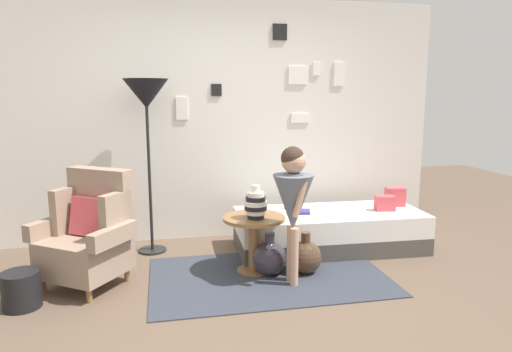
{
  "coord_description": "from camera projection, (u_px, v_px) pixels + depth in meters",
  "views": [
    {
      "loc": [
        -0.69,
        -3.11,
        1.59
      ],
      "look_at": [
        0.15,
        0.95,
        0.85
      ],
      "focal_mm": 32.31,
      "sensor_mm": 36.0,
      "label": 1
    }
  ],
  "objects": [
    {
      "name": "book_on_daybed",
      "position": [
        299.0,
        212.0,
        4.66
      ],
      "size": [
        0.26,
        0.21,
        0.03
      ],
      "primitive_type": "cube",
      "rotation": [
        0.0,
        0.0,
        -0.27
      ],
      "color": "#3F3881",
      "rests_on": "daybed"
    },
    {
      "name": "pillow_head",
      "position": [
        395.0,
        197.0,
        4.95
      ],
      "size": [
        0.21,
        0.14,
        0.2
      ],
      "primitive_type": "cube",
      "rotation": [
        0.0,
        0.0,
        -0.12
      ],
      "color": "#D64C56",
      "rests_on": "daybed"
    },
    {
      "name": "gallery_wall",
      "position": [
        225.0,
        120.0,
        5.07
      ],
      "size": [
        4.8,
        0.12,
        2.6
      ],
      "color": "silver",
      "rests_on": "ground"
    },
    {
      "name": "vase_striped",
      "position": [
        256.0,
        204.0,
        4.02
      ],
      "size": [
        0.2,
        0.2,
        0.29
      ],
      "color": "black",
      "rests_on": "side_table"
    },
    {
      "name": "magazine_basket",
      "position": [
        21.0,
        290.0,
        3.46
      ],
      "size": [
        0.28,
        0.28,
        0.28
      ],
      "primitive_type": "cylinder",
      "color": "black",
      "rests_on": "ground"
    },
    {
      "name": "ground_plane",
      "position": [
        262.0,
        311.0,
        3.42
      ],
      "size": [
        12.0,
        12.0,
        0.0
      ],
      "primitive_type": "plane",
      "color": "brown"
    },
    {
      "name": "daybed",
      "position": [
        329.0,
        230.0,
        4.76
      ],
      "size": [
        1.92,
        0.85,
        0.4
      ],
      "color": "#4C4742",
      "rests_on": "ground"
    },
    {
      "name": "demijohn_far",
      "position": [
        305.0,
        257.0,
        4.12
      ],
      "size": [
        0.3,
        0.3,
        0.38
      ],
      "color": "#473323",
      "rests_on": "ground"
    },
    {
      "name": "floor_lamp",
      "position": [
        146.0,
        100.0,
        4.46
      ],
      "size": [
        0.44,
        0.44,
        1.74
      ],
      "color": "black",
      "rests_on": "ground"
    },
    {
      "name": "side_table",
      "position": [
        254.0,
        232.0,
        4.12
      ],
      "size": [
        0.56,
        0.56,
        0.52
      ],
      "color": "olive",
      "rests_on": "ground"
    },
    {
      "name": "rug",
      "position": [
        269.0,
        276.0,
        4.06
      ],
      "size": [
        2.06,
        1.29,
        0.01
      ],
      "primitive_type": "cube",
      "color": "#333842",
      "rests_on": "ground"
    },
    {
      "name": "armchair",
      "position": [
        90.0,
        234.0,
        3.85
      ],
      "size": [
        0.9,
        0.86,
        0.97
      ],
      "color": "olive",
      "rests_on": "ground"
    },
    {
      "name": "demijohn_near",
      "position": [
        270.0,
        258.0,
        4.08
      ],
      "size": [
        0.3,
        0.3,
        0.39
      ],
      "color": "#332D38",
      "rests_on": "ground"
    },
    {
      "name": "person_child",
      "position": [
        293.0,
        197.0,
        3.79
      ],
      "size": [
        0.34,
        0.34,
        1.18
      ],
      "color": "tan",
      "rests_on": "ground"
    },
    {
      "name": "pillow_mid",
      "position": [
        385.0,
        203.0,
        4.76
      ],
      "size": [
        0.21,
        0.15,
        0.15
      ],
      "primitive_type": "cube",
      "rotation": [
        0.0,
        0.0,
        -0.15
      ],
      "color": "#D64C56",
      "rests_on": "daybed"
    }
  ]
}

